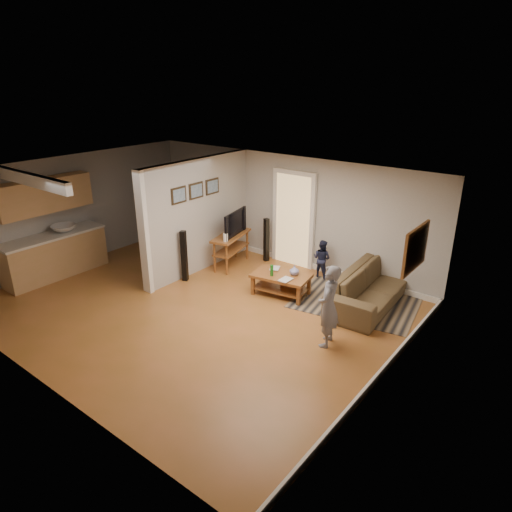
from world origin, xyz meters
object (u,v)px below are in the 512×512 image
(coffee_table, at_px, (282,279))
(speaker_right, at_px, (266,240))
(sofa, at_px, (370,303))
(tv_console, at_px, (231,238))
(child, at_px, (326,344))
(toy_basket, at_px, (292,282))
(toddler, at_px, (321,276))
(speaker_left, at_px, (184,256))

(coffee_table, bearing_deg, speaker_right, 136.45)
(sofa, height_order, tv_console, tv_console)
(sofa, height_order, child, child)
(speaker_right, bearing_deg, toy_basket, -18.32)
(coffee_table, bearing_deg, tv_console, 163.42)
(toy_basket, bearing_deg, sofa, 16.97)
(tv_console, height_order, child, tv_console)
(toy_basket, height_order, toddler, toddler)
(tv_console, distance_m, toy_basket, 1.91)
(speaker_left, distance_m, speaker_right, 2.09)
(speaker_right, relative_size, child, 0.75)
(sofa, distance_m, child, 1.79)
(coffee_table, bearing_deg, toy_basket, 80.22)
(speaker_left, bearing_deg, sofa, -1.74)
(speaker_left, relative_size, toy_basket, 2.39)
(toddler, bearing_deg, speaker_left, 43.11)
(speaker_right, relative_size, toy_basket, 2.24)
(sofa, relative_size, speaker_right, 2.27)
(tv_console, bearing_deg, coffee_table, -29.98)
(tv_console, distance_m, speaker_left, 1.27)
(child, height_order, toddler, child)
(coffee_table, height_order, toddler, coffee_table)
(child, bearing_deg, speaker_right, -144.40)
(speaker_left, bearing_deg, toddler, 17.69)
(coffee_table, distance_m, speaker_right, 1.83)
(tv_console, bearing_deg, toddler, 6.99)
(sofa, height_order, toy_basket, toy_basket)
(sofa, bearing_deg, toddler, 66.85)
(speaker_right, bearing_deg, coffee_table, -26.70)
(toy_basket, xyz_separation_m, toddler, (0.13, 0.96, -0.17))
(coffee_table, bearing_deg, child, -32.76)
(speaker_right, xyz_separation_m, child, (2.93, -2.29, -0.52))
(speaker_right, distance_m, toy_basket, 1.71)
(coffee_table, xyz_separation_m, toddler, (0.18, 1.25, -0.34))
(speaker_left, distance_m, child, 3.71)
(coffee_table, relative_size, speaker_left, 1.09)
(sofa, bearing_deg, child, 178.34)
(sofa, xyz_separation_m, speaker_right, (-2.88, 0.50, 0.52))
(speaker_right, height_order, toddler, speaker_right)
(tv_console, bearing_deg, child, -38.23)
(tv_console, relative_size, toddler, 1.51)
(sofa, relative_size, toy_basket, 5.08)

